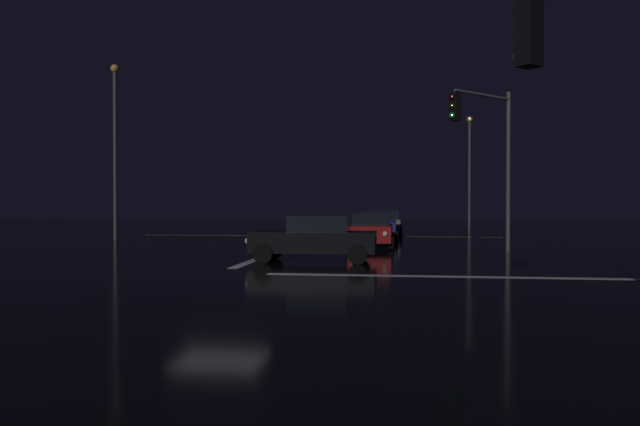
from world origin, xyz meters
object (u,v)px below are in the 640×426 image
at_px(sedan_blue, 379,225).
at_px(sedan_black_crossing, 315,238).
at_px(sedan_gray, 386,223).
at_px(traffic_signal_ne, 487,141).
at_px(sedan_red, 372,230).
at_px(streetlamp_right_far, 469,164).
at_px(streetlamp_left_near, 115,140).

xyz_separation_m(sedan_blue, sedan_black_crossing, (-1.73, -12.83, 0.00)).
bearing_deg(sedan_gray, sedan_blue, -92.56).
bearing_deg(traffic_signal_ne, sedan_red, 153.40).
height_order(sedan_red, streetlamp_right_far, streetlamp_right_far).
relative_size(sedan_black_crossing, streetlamp_right_far, 0.51).
height_order(sedan_gray, traffic_signal_ne, traffic_signal_ne).
distance_m(sedan_gray, sedan_black_crossing, 18.16).
height_order(sedan_gray, sedan_black_crossing, same).
relative_size(sedan_red, sedan_blue, 1.00).
distance_m(sedan_blue, streetlamp_left_near, 14.90).
relative_size(sedan_gray, traffic_signal_ne, 0.66).
xyz_separation_m(sedan_blue, traffic_signal_ne, (4.56, -8.26, 3.67)).
bearing_deg(sedan_red, sedan_blue, 88.73).
xyz_separation_m(sedan_gray, streetlamp_right_far, (6.01, 8.69, 4.14)).
bearing_deg(streetlamp_right_far, sedan_gray, -124.67).
height_order(sedan_blue, streetlamp_left_near, streetlamp_left_near).
height_order(sedan_red, sedan_gray, same).
bearing_deg(sedan_red, sedan_gray, 88.12).
xyz_separation_m(sedan_gray, streetlamp_left_near, (-14.25, -7.31, 4.60)).
xyz_separation_m(sedan_blue, streetlamp_left_near, (-14.02, -2.08, 4.60)).
xyz_separation_m(sedan_gray, traffic_signal_ne, (4.33, -13.49, 3.67)).
distance_m(sedan_red, sedan_gray, 11.15).
height_order(traffic_signal_ne, streetlamp_left_near, streetlamp_left_near).
bearing_deg(sedan_blue, traffic_signal_ne, -61.10).
height_order(streetlamp_left_near, streetlamp_right_far, streetlamp_left_near).
bearing_deg(sedan_gray, streetlamp_left_near, -152.85).
bearing_deg(sedan_black_crossing, sedan_red, 76.99).
bearing_deg(sedan_blue, streetlamp_right_far, 65.84).
bearing_deg(traffic_signal_ne, streetlamp_right_far, 85.66).
relative_size(sedan_red, sedan_gray, 1.00).
distance_m(sedan_blue, streetlamp_right_far, 15.81).
distance_m(sedan_red, traffic_signal_ne, 6.40).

